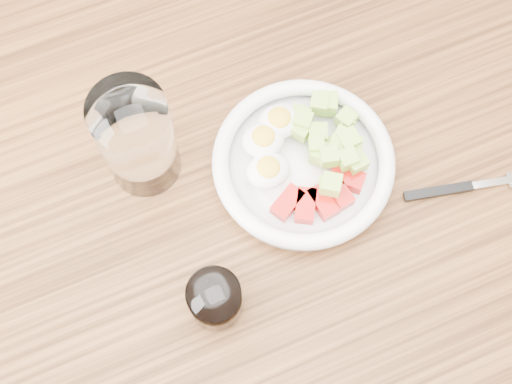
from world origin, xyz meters
TOP-DOWN VIEW (x-y plane):
  - ground at (0.00, 0.00)m, footprint 4.00×4.00m
  - dining_table at (0.00, 0.00)m, footprint 1.50×0.90m
  - bowl at (0.06, 0.03)m, footprint 0.24×0.24m
  - fork at (0.24, -0.08)m, footprint 0.19×0.06m
  - water_glass at (-0.12, 0.11)m, footprint 0.09×0.09m
  - coffee_glass at (-0.11, -0.10)m, footprint 0.07×0.07m

SIDE VIEW (x-z plane):
  - ground at x=0.00m, z-range 0.00..0.00m
  - dining_table at x=0.00m, z-range 0.28..1.05m
  - fork at x=0.24m, z-range 0.77..0.78m
  - bowl at x=0.06m, z-range 0.76..0.82m
  - coffee_glass at x=-0.11m, z-range 0.77..0.84m
  - water_glass at x=-0.12m, z-range 0.77..0.94m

